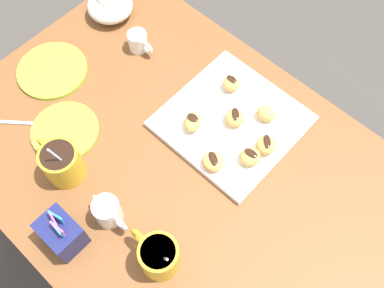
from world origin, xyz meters
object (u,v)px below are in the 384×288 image
Objects in this scene: cream_pitcher_white at (107,211)px; beignet_5 at (213,162)px; saucer_lime_left at (65,131)px; beignet_4 at (266,145)px; pastry_plate_square at (232,121)px; coffee_mug_mustard_right at (61,162)px; ice_cream_bowl at (110,4)px; dining_table at (175,179)px; sugar_caddy at (61,233)px; coffee_mug_mustard_left at (158,256)px; saucer_lime_right at (52,70)px; beignet_3 at (231,84)px; beignet_1 at (193,122)px; chocolate_sauce_pitcher at (138,41)px; beignet_2 at (266,114)px; beignet_6 at (235,118)px; beignet_0 at (250,157)px.

cream_pitcher_white is 2.00× the size of beignet_5.
beignet_4 is at bearing -143.46° from saucer_lime_left.
coffee_mug_mustard_right is at bearing 61.46° from pastry_plate_square.
ice_cream_bowl is at bearing -17.12° from beignet_5.
beignet_5 is at bearing -152.64° from dining_table.
pastry_plate_square is at bearing -69.37° from beignet_5.
ice_cream_bowl reaches higher than dining_table.
dining_table is 10.27× the size of sugar_caddy.
saucer_lime_right is at bearing -16.07° from coffee_mug_mustard_left.
beignet_3 is at bearing -68.12° from coffee_mug_mustard_left.
coffee_mug_mustard_right is 1.15× the size of ice_cream_bowl.
chocolate_sauce_pitcher is at bearing -17.19° from beignet_1.
chocolate_sauce_pitcher is 0.41m from beignet_5.
beignet_2 is at bearing -103.89° from sugar_caddy.
beignet_5 is (-0.25, -0.24, -0.02)m from coffee_mug_mustard_right.
ice_cream_bowl is at bearing -15.60° from beignet_1.
sugar_caddy is (0.03, 0.10, 0.00)m from cream_pitcher_white.
beignet_5 is at bearing -135.33° from coffee_mug_mustard_right.
beignet_2 is (-0.54, -0.02, -0.01)m from ice_cream_bowl.
dining_table is 19.47× the size of beignet_1.
cream_pitcher_white reaches higher than beignet_1.
coffee_mug_mustard_right is 1.41× the size of cream_pitcher_white.
beignet_1 and beignet_3 have the same top height.
beignet_0 is at bearing 149.30° from beignet_6.
beignet_5 reaches higher than pastry_plate_square.
beignet_1 is at bearing -59.37° from coffee_mug_mustard_left.
beignet_0 and beignet_6 have the same top height.
sugar_caddy reaches higher than beignet_4.
beignet_4 is 1.04× the size of beignet_6.
beignet_0 is (-0.18, -0.42, -0.01)m from sugar_caddy.
ice_cream_bowl is (0.60, -0.41, -0.01)m from coffee_mug_mustard_left.
cream_pitcher_white is at bearing 77.14° from beignet_2.
cream_pitcher_white is (0.00, 0.20, 0.17)m from dining_table.
beignet_6 is at bearing -72.65° from beignet_5.
ice_cream_bowl reaches higher than chocolate_sauce_pitcher.
beignet_6 is (-0.29, -0.30, 0.03)m from saucer_lime_left.
saucer_lime_left is at bearing -38.02° from coffee_mug_mustard_right.
ice_cream_bowl is 0.54m from beignet_2.
beignet_0 is (-0.44, 0.06, 0.00)m from chocolate_sauce_pitcher.
chocolate_sauce_pitcher is at bearing -1.46° from pastry_plate_square.
ice_cream_bowl is at bearing -82.19° from saucer_lime_right.
saucer_lime_left is at bearing 36.54° from beignet_4.
sugar_caddy is at bearing 66.86° from beignet_0.
saucer_lime_right is 0.48m from beignet_3.
saucer_lime_right is at bearing -32.62° from coffee_mug_mustard_right.
beignet_5 is at bearing -109.74° from cream_pitcher_white.
beignet_4 is at bearing 175.42° from ice_cream_bowl.
dining_table is at bearing 95.37° from beignet_3.
cream_pitcher_white is 0.56× the size of saucer_lime_right.
saucer_lime_right is 3.54× the size of beignet_5.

